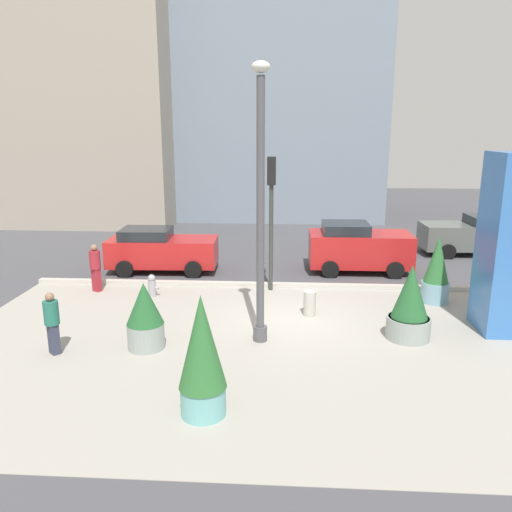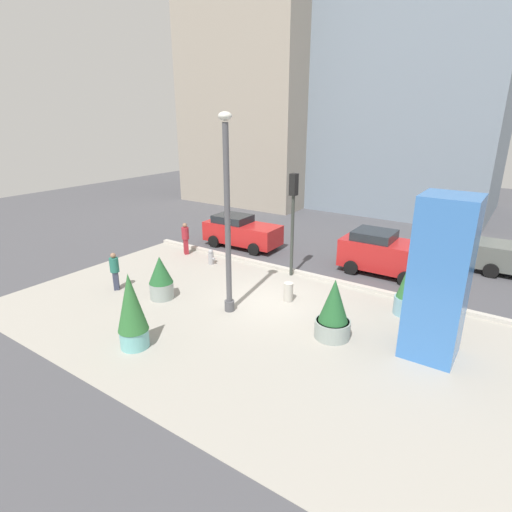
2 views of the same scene
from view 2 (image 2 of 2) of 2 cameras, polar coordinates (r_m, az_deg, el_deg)
The scene contains 16 objects.
ground_plane at distance 18.98m, azimuth 8.58°, elevation -2.02°, with size 60.00×60.00×0.00m, color #47474C.
plaza_pavement at distance 14.28m, azimuth -2.28°, elevation -9.28°, with size 18.00×10.00×0.02m, color #9E998E.
curb_strip at distance 18.21m, azimuth 7.36°, elevation -2.62°, with size 18.00×0.24×0.16m, color #B7B2A8.
lamp_post at distance 13.91m, azimuth -4.00°, elevation 4.83°, with size 0.44×0.44×6.89m.
art_pillar_blue at distance 12.63m, azimuth 24.24°, elevation -2.98°, with size 1.51×1.51×4.81m, color #3870BC.
potted_plant_curbside at distance 12.89m, azimuth -16.99°, elevation -7.31°, with size 0.92×0.92×2.44m.
potted_plant_mid_plaza at distance 15.38m, azimuth 20.49°, elevation -4.24°, with size 0.87×0.87×2.13m.
potted_plant_near_left at distance 13.22m, azimuth 10.77°, elevation -7.63°, with size 1.14×1.14×2.01m.
potted_plant_by_pillar at distance 16.12m, azimuth -13.16°, elevation -2.98°, with size 0.93×0.93×1.72m.
fire_hydrant at distance 19.55m, azimuth -6.31°, elevation -0.11°, with size 0.36×0.26×0.75m.
concrete_bollard at distance 15.70m, azimuth 4.54°, elevation -5.03°, with size 0.36×0.36×0.75m, color #B2ADA3.
traffic_light_corner at distance 17.40m, azimuth 5.20°, elevation 6.63°, with size 0.28×0.42×4.50m.
car_passing_lane at distance 21.92m, azimuth -2.08°, elevation 3.46°, with size 4.18×2.04×1.68m.
car_curb_west at distance 19.03m, azimuth 17.46°, elevation 0.41°, with size 3.85×2.10×1.89m.
pedestrian_crossing at distance 17.43m, azimuth -19.12°, elevation -1.80°, with size 0.51×0.51×1.58m.
pedestrian_by_curb at distance 20.99m, azimuth -9.83°, elevation 2.62°, with size 0.50×0.50×1.64m.
Camera 2 is at (7.54, -12.03, 6.82)m, focal length 28.65 mm.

